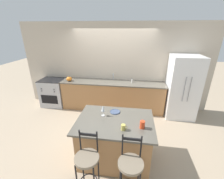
% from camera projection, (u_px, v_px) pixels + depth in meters
% --- Properties ---
extents(ground_plane, '(18.00, 18.00, 0.00)m').
position_uv_depth(ground_plane, '(111.00, 114.00, 4.73)').
color(ground_plane, tan).
extents(wall_back, '(6.00, 0.07, 2.70)m').
position_uv_depth(wall_back, '(114.00, 67.00, 4.83)').
color(wall_back, beige).
rests_on(wall_back, ground_plane).
extents(back_counter, '(3.26, 0.64, 0.94)m').
position_uv_depth(back_counter, '(112.00, 95.00, 4.88)').
color(back_counter, '#A87547').
rests_on(back_counter, ground_plane).
extents(sink_faucet, '(0.02, 0.13, 0.22)m').
position_uv_depth(sink_faucet, '(113.00, 76.00, 4.83)').
color(sink_faucet, '#ADAFB5').
rests_on(sink_faucet, back_counter).
extents(kitchen_island, '(1.44, 1.04, 0.90)m').
position_uv_depth(kitchen_island, '(115.00, 140.00, 2.97)').
color(kitchen_island, '#A87547').
rests_on(kitchen_island, ground_plane).
extents(refrigerator, '(0.82, 0.80, 1.83)m').
position_uv_depth(refrigerator, '(182.00, 87.00, 4.34)').
color(refrigerator, white).
rests_on(refrigerator, ground_plane).
extents(oven_range, '(0.77, 0.64, 0.93)m').
position_uv_depth(oven_range, '(54.00, 92.00, 5.13)').
color(oven_range, '#B7B7BC').
rests_on(oven_range, ground_plane).
extents(bar_stool_near, '(0.37, 0.37, 1.11)m').
position_uv_depth(bar_stool_near, '(87.00, 164.00, 2.27)').
color(bar_stool_near, black).
rests_on(bar_stool_near, ground_plane).
extents(bar_stool_far, '(0.37, 0.37, 1.11)m').
position_uv_depth(bar_stool_far, '(130.00, 169.00, 2.18)').
color(bar_stool_far, black).
rests_on(bar_stool_far, ground_plane).
extents(dinner_plate, '(0.21, 0.21, 0.02)m').
position_uv_depth(dinner_plate, '(115.00, 112.00, 3.08)').
color(dinner_plate, '#425170').
rests_on(dinner_plate, kitchen_island).
extents(wine_glass, '(0.07, 0.07, 0.22)m').
position_uv_depth(wine_glass, '(103.00, 109.00, 2.90)').
color(wine_glass, white).
rests_on(wine_glass, kitchen_island).
extents(coffee_mug, '(0.11, 0.08, 0.10)m').
position_uv_depth(coffee_mug, '(123.00, 127.00, 2.53)').
color(coffee_mug, '#C1B251').
rests_on(coffee_mug, kitchen_island).
extents(tumbler_cup, '(0.09, 0.09, 0.14)m').
position_uv_depth(tumbler_cup, '(142.00, 125.00, 2.57)').
color(tumbler_cup, red).
rests_on(tumbler_cup, kitchen_island).
extents(pumpkin_decoration, '(0.18, 0.18, 0.16)m').
position_uv_depth(pumpkin_decoration, '(69.00, 79.00, 4.76)').
color(pumpkin_decoration, orange).
rests_on(pumpkin_decoration, back_counter).
extents(soap_bottle, '(0.05, 0.05, 0.16)m').
position_uv_depth(soap_bottle, '(132.00, 81.00, 4.61)').
color(soap_bottle, silver).
rests_on(soap_bottle, back_counter).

